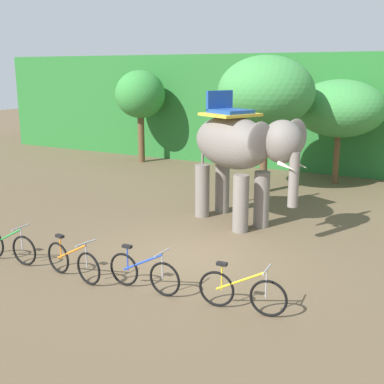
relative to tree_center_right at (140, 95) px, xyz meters
name	(u,v)px	position (x,y,z in m)	size (l,w,h in m)	color
ground_plane	(193,256)	(8.27, -9.78, -3.19)	(80.00, 80.00, 0.00)	brown
foliage_hedge	(339,110)	(8.27, 4.37, -0.67)	(36.00, 6.00, 5.06)	#28702D
tree_center_right	(140,95)	(0.00, 0.00, 0.00)	(2.35, 2.35, 4.34)	brown
tree_center_left	(266,92)	(7.38, -2.94, 0.40)	(3.38, 3.38, 4.86)	brown
tree_right	(340,109)	(9.33, -0.15, -0.28)	(3.47, 3.47, 4.01)	brown
elephant	(239,149)	(8.16, -6.91, -0.99)	(4.14, 3.05, 3.78)	slate
bike_green	(8,246)	(4.68, -12.19, -2.81)	(1.71, 0.52, 0.92)	black
bike_orange	(73,262)	(6.66, -12.20, -2.81)	(1.70, 0.52, 0.92)	black
bike_blue	(144,273)	(8.32, -11.95, -2.81)	(1.71, 0.52, 0.92)	black
bike_yellow	(242,292)	(10.41, -11.82, -2.81)	(1.71, 0.52, 0.92)	black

